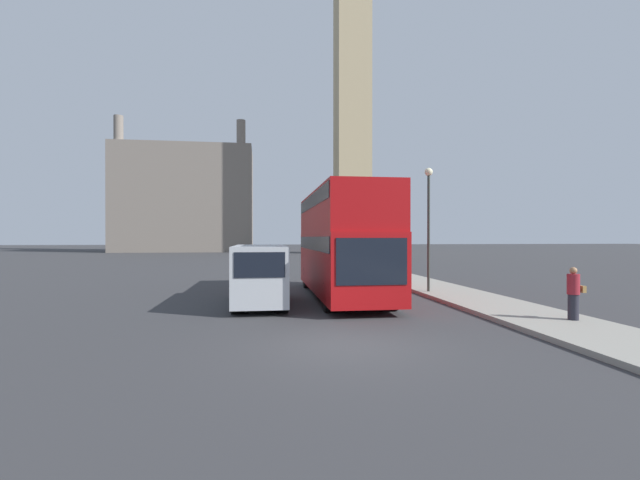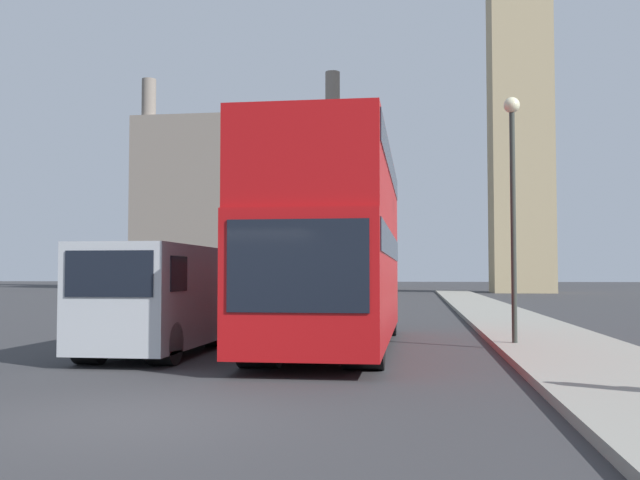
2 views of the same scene
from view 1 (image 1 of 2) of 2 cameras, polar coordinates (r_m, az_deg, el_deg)
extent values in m
plane|color=#333335|center=(10.57, 3.41, -13.73)|extent=(300.00, 300.00, 0.00)
cube|color=gray|center=(13.39, 32.31, -10.45)|extent=(2.97, 120.00, 0.15)
cube|color=tan|center=(72.99, 4.31, 16.50)|extent=(5.35, 5.35, 45.81)
cube|color=slate|center=(83.95, -17.37, 5.10)|extent=(24.23, 13.05, 19.17)
cylinder|color=slate|center=(82.80, -25.28, 13.35)|extent=(1.57, 1.57, 4.22)
cylinder|color=slate|center=(79.28, -10.49, 13.96)|extent=(1.57, 1.57, 4.22)
cube|color=#A80F11|center=(18.44, 2.90, -2.93)|extent=(2.60, 10.13, 2.47)
cube|color=#A80F11|center=(18.44, 2.91, 3.60)|extent=(2.60, 9.93, 1.73)
cube|color=black|center=(18.41, 2.91, -0.41)|extent=(2.64, 9.73, 0.55)
cube|color=black|center=(18.47, 2.91, 5.12)|extent=(2.64, 9.52, 0.55)
cube|color=black|center=(13.47, 6.93, -2.87)|extent=(2.28, 0.03, 1.48)
cylinder|color=black|center=(14.89, 1.90, -7.57)|extent=(0.73, 1.04, 1.04)
cylinder|color=black|center=(15.32, 8.86, -7.35)|extent=(0.73, 1.04, 1.04)
cylinder|color=black|center=(21.87, -1.25, -5.04)|extent=(0.73, 1.04, 1.04)
cylinder|color=black|center=(22.16, 3.57, -4.97)|extent=(0.73, 1.04, 1.04)
cube|color=#B2B7BC|center=(16.41, -8.01, -4.31)|extent=(1.91, 5.10, 2.04)
cube|color=black|center=(13.82, -8.05, -3.31)|extent=(1.63, 0.02, 0.82)
cube|color=black|center=(14.72, -8.03, -3.09)|extent=(1.94, 0.92, 0.65)
cylinder|color=black|center=(14.80, -10.84, -8.11)|extent=(0.48, 0.80, 0.80)
cylinder|color=black|center=(14.79, -5.22, -8.11)|extent=(0.48, 0.80, 0.80)
cylinder|color=black|center=(18.23, -10.26, -6.51)|extent=(0.48, 0.80, 0.80)
cylinder|color=black|center=(18.23, -5.72, -6.51)|extent=(0.48, 0.80, 0.80)
cylinder|color=#23232D|center=(14.72, 30.69, -7.69)|extent=(0.29, 0.29, 0.75)
cylinder|color=maroon|center=(14.64, 30.70, -5.08)|extent=(0.34, 0.34, 0.59)
sphere|color=#9E704C|center=(14.61, 30.70, -3.52)|extent=(0.20, 0.20, 0.20)
cube|color=olive|center=(14.83, 31.52, -5.60)|extent=(0.12, 0.24, 0.20)
cylinder|color=#2D332D|center=(19.82, 14.28, 0.83)|extent=(0.12, 0.12, 5.19)
sphere|color=beige|center=(20.04, 14.29, 8.79)|extent=(0.36, 0.36, 0.36)
camera|label=2|loc=(5.71, 62.23, -8.74)|focal=40.00mm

